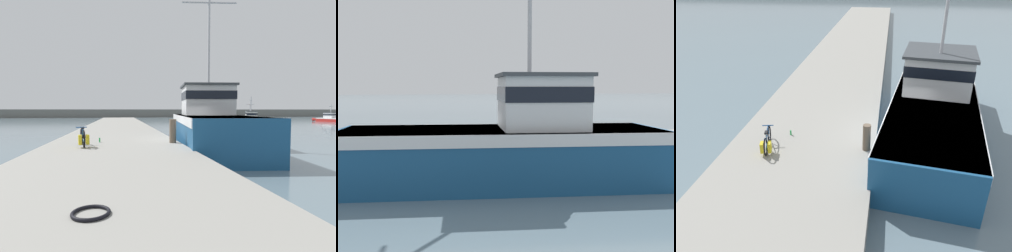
% 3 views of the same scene
% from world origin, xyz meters
% --- Properties ---
extents(ground_plane, '(320.00, 320.00, 0.00)m').
position_xyz_m(ground_plane, '(0.00, 0.00, 0.00)').
color(ground_plane, slate).
extents(dock_pier, '(5.87, 80.00, 0.74)m').
position_xyz_m(dock_pier, '(-3.87, 0.00, 0.37)').
color(dock_pier, gray).
rests_on(dock_pier, ground_plane).
extents(fishing_boat_main, '(5.08, 12.99, 10.10)m').
position_xyz_m(fishing_boat_main, '(1.55, 1.99, 1.38)').
color(fishing_boat_main, navy).
rests_on(fishing_boat_main, ground_plane).
extents(bicycle_touring, '(0.66, 1.74, 0.77)m').
position_xyz_m(bicycle_touring, '(-5.10, -1.73, 1.09)').
color(bicycle_touring, black).
rests_on(bicycle_touring, dock_pier).
extents(mooring_post, '(0.31, 0.31, 1.07)m').
position_xyz_m(mooring_post, '(-1.28, -1.16, 1.28)').
color(mooring_post, brown).
rests_on(mooring_post, dock_pier).
extents(water_bottle_on_curb, '(0.06, 0.06, 0.20)m').
position_xyz_m(water_bottle_on_curb, '(-4.55, -0.43, 0.84)').
color(water_bottle_on_curb, green).
rests_on(water_bottle_on_curb, dock_pier).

